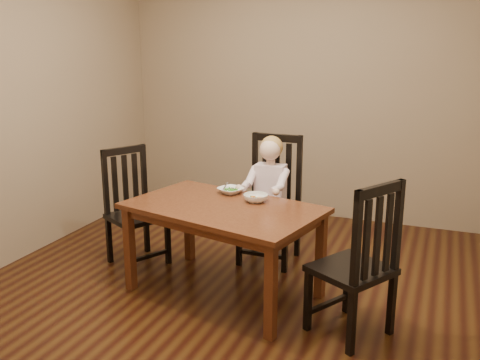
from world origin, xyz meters
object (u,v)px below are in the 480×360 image
at_px(dining_table, 223,216).
at_px(chair_left, 134,209).
at_px(bowl_peas, 231,191).
at_px(chair_child, 271,201).
at_px(chair_right, 358,264).
at_px(bowl_veg, 256,198).
at_px(toddler, 270,187).

xyz_separation_m(dining_table, chair_left, (-0.94, 0.27, -0.14)).
height_order(chair_left, bowl_peas, chair_left).
relative_size(dining_table, chair_child, 1.42).
bearing_deg(chair_right, bowl_veg, 93.68).
relative_size(chair_left, bowl_peas, 5.23).
bearing_deg(bowl_veg, bowl_peas, 152.23).
distance_m(chair_left, bowl_peas, 0.90).
height_order(bowl_peas, bowl_veg, bowl_veg).
distance_m(chair_left, bowl_veg, 1.15).
bearing_deg(chair_left, bowl_veg, 113.35).
distance_m(dining_table, chair_child, 0.78).
height_order(chair_child, toddler, chair_child).
bearing_deg(dining_table, chair_right, -13.41).
distance_m(dining_table, chair_left, 0.98).
relative_size(chair_left, chair_right, 0.95).
distance_m(bowl_peas, bowl_veg, 0.29).
relative_size(chair_left, bowl_veg, 5.45).
bearing_deg(toddler, bowl_peas, 64.25).
bearing_deg(chair_right, dining_table, 107.17).
relative_size(bowl_peas, bowl_veg, 1.04).
xyz_separation_m(dining_table, bowl_veg, (0.18, 0.18, 0.11)).
distance_m(chair_child, bowl_veg, 0.62).
relative_size(chair_child, toddler, 1.89).
bearing_deg(bowl_veg, toddler, 97.05).
xyz_separation_m(chair_child, chair_left, (-1.06, -0.49, -0.04)).
distance_m(chair_child, bowl_peas, 0.52).
bearing_deg(bowl_veg, chair_child, 96.38).
bearing_deg(dining_table, bowl_peas, 102.82).
bearing_deg(chair_child, bowl_veg, 96.59).
bearing_deg(bowl_veg, dining_table, -135.63).
bearing_deg(dining_table, chair_child, 81.09).
bearing_deg(dining_table, toddler, 80.44).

